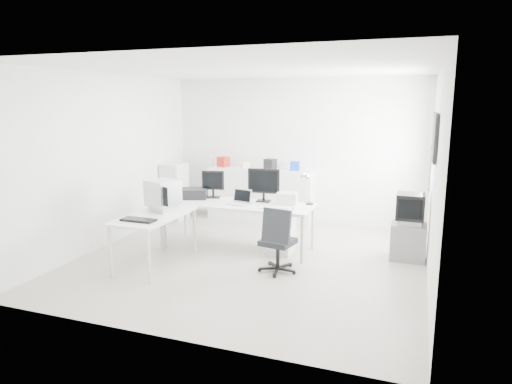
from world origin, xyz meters
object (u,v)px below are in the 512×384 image
(side_desk, at_px, (156,239))
(inkjet_printer, at_px, (193,193))
(lcd_monitor_large, at_px, (264,185))
(office_chair, at_px, (278,239))
(sideboard, at_px, (261,195))
(lcd_monitor_small, at_px, (213,184))
(crt_tv, at_px, (410,209))
(filing_cabinet, at_px, (175,192))
(main_desk, at_px, (238,226))
(drawer_pedestal, at_px, (280,234))
(tv_cabinet, at_px, (408,242))
(laser_printer, at_px, (287,198))
(crt_monitor, at_px, (163,195))
(laptop, at_px, (238,198))

(side_desk, relative_size, inkjet_printer, 3.05)
(inkjet_printer, bearing_deg, side_desk, -109.25)
(inkjet_printer, xyz_separation_m, lcd_monitor_large, (1.20, 0.15, 0.19))
(office_chair, xyz_separation_m, sideboard, (-1.16, 2.59, 0.05))
(side_desk, bearing_deg, lcd_monitor_small, 77.47)
(crt_tv, bearing_deg, filing_cabinet, 168.44)
(main_desk, height_order, drawer_pedestal, main_desk)
(drawer_pedestal, bearing_deg, lcd_monitor_small, 170.91)
(lcd_monitor_small, height_order, tv_cabinet, lcd_monitor_small)
(side_desk, height_order, crt_tv, crt_tv)
(laser_printer, bearing_deg, tv_cabinet, -4.61)
(laser_printer, bearing_deg, inkjet_printer, 175.29)
(office_chair, height_order, sideboard, sideboard)
(lcd_monitor_large, relative_size, crt_monitor, 1.15)
(main_desk, distance_m, drawer_pedestal, 0.71)
(inkjet_printer, relative_size, lcd_monitor_large, 0.84)
(inkjet_printer, relative_size, laser_printer, 1.45)
(laptop, relative_size, crt_tv, 0.62)
(drawer_pedestal, height_order, lcd_monitor_small, lcd_monitor_small)
(laptop, bearing_deg, sideboard, 109.73)
(drawer_pedestal, bearing_deg, side_desk, -143.43)
(tv_cabinet, bearing_deg, office_chair, -146.08)
(inkjet_printer, distance_m, laptop, 0.92)
(filing_cabinet, bearing_deg, laptop, -35.51)
(crt_monitor, height_order, tv_cabinet, crt_monitor)
(office_chair, height_order, tv_cabinet, office_chair)
(lcd_monitor_large, bearing_deg, laptop, -134.12)
(laser_printer, height_order, sideboard, sideboard)
(crt_tv, bearing_deg, drawer_pedestal, -170.70)
(sideboard, bearing_deg, filing_cabinet, -162.17)
(inkjet_printer, bearing_deg, filing_cabinet, 112.03)
(crt_tv, bearing_deg, laser_printer, -175.61)
(drawer_pedestal, bearing_deg, crt_monitor, -149.86)
(lcd_monitor_small, distance_m, crt_tv, 3.17)
(laptop, bearing_deg, lcd_monitor_large, 60.25)
(main_desk, relative_size, laptop, 7.80)
(lcd_monitor_small, height_order, office_chair, lcd_monitor_small)
(laser_printer, distance_m, tv_cabinet, 1.95)
(main_desk, xyz_separation_m, lcd_monitor_large, (0.35, 0.25, 0.65))
(office_chair, height_order, filing_cabinet, filing_cabinet)
(lcd_monitor_large, height_order, laptop, lcd_monitor_large)
(drawer_pedestal, bearing_deg, tv_cabinet, 9.30)
(main_desk, xyz_separation_m, sideboard, (-0.25, 1.81, 0.15))
(laptop, xyz_separation_m, crt_tv, (2.56, 0.46, -0.07))
(office_chair, bearing_deg, filing_cabinet, 154.15)
(side_desk, height_order, lcd_monitor_large, lcd_monitor_large)
(lcd_monitor_small, bearing_deg, laser_printer, -14.75)
(lcd_monitor_large, bearing_deg, crt_monitor, -141.01)
(lcd_monitor_small, bearing_deg, drawer_pedestal, -22.52)
(lcd_monitor_large, bearing_deg, crt_tv, -0.67)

